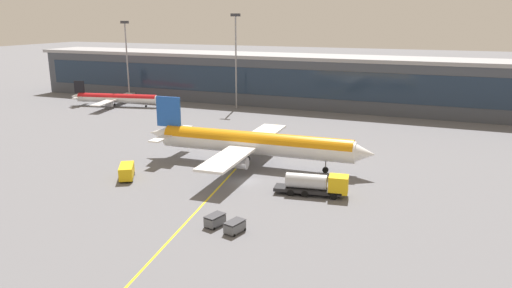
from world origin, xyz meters
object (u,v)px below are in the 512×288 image
at_px(main_airliner, 254,143).
at_px(fuel_tanker, 316,184).
at_px(crew_van, 127,171).
at_px(baggage_cart_0, 215,220).
at_px(commuter_jet_far, 117,98).
at_px(baggage_cart_1, 235,226).

distance_m(main_airliner, fuel_tanker, 17.69).
bearing_deg(main_airliner, crew_van, -138.07).
bearing_deg(fuel_tanker, baggage_cart_0, -120.50).
relative_size(fuel_tanker, crew_van, 2.06).
bearing_deg(commuter_jet_far, baggage_cart_1, -44.02).
xyz_separation_m(main_airliner, crew_van, (-16.27, -14.62, -2.76)).
bearing_deg(commuter_jet_far, fuel_tanker, -33.89).
distance_m(crew_van, commuter_jet_far, 68.84).
relative_size(crew_van, baggage_cart_0, 1.82).
xyz_separation_m(fuel_tanker, baggage_cart_0, (-8.95, -15.20, -0.96)).
height_order(fuel_tanker, baggage_cart_1, fuel_tanker).
bearing_deg(baggage_cart_0, crew_van, 152.93).
xyz_separation_m(main_airliner, commuter_jet_far, (-59.41, 39.02, -1.65)).
bearing_deg(fuel_tanker, main_airliner, 143.70).
relative_size(main_airliner, crew_van, 7.81).
height_order(main_airliner, baggage_cart_0, main_airliner).
relative_size(fuel_tanker, commuter_jet_far, 0.38).
bearing_deg(baggage_cart_0, commuter_jet_far, 134.99).
height_order(main_airliner, crew_van, main_airliner).
height_order(fuel_tanker, baggage_cart_0, fuel_tanker).
bearing_deg(baggage_cart_1, main_airliner, 107.41).
bearing_deg(fuel_tanker, commuter_jet_far, 146.11).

